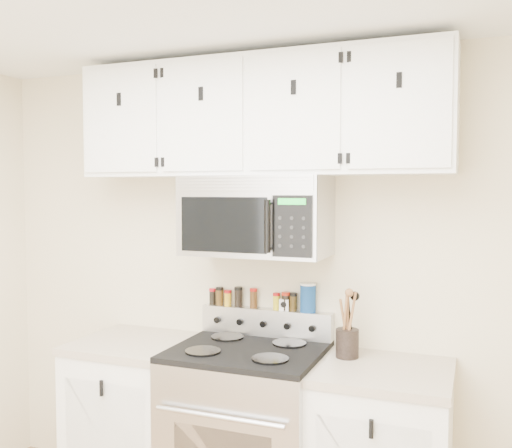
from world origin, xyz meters
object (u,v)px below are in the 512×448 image
Objects in this scene: range at (248,436)px; utensil_crock at (347,341)px; microwave at (256,216)px; salt_canister at (308,298)px.

utensil_crock reaches higher than range.
range is 1.15m from microwave.
range is 0.79m from salt_canister.
range is 6.89× the size of salt_canister.
microwave reaches higher than salt_canister.
utensil_crock is (0.49, -0.00, -0.62)m from microwave.
range is 3.26× the size of utensil_crock.
microwave is at bearing 89.77° from range.
range is at bearing -165.92° from utensil_crock.
microwave is (0.00, 0.13, 1.14)m from range.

